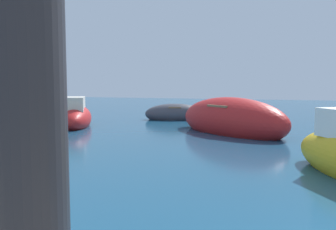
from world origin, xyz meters
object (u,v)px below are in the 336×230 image
moored_boat_4 (175,114)px  moored_boat_6 (76,117)px  moored_boat_1 (0,133)px  moored_boat_3 (231,120)px

moored_boat_4 → moored_boat_6: 5.45m
moored_boat_4 → moored_boat_6: size_ratio=0.81×
moored_boat_1 → moored_boat_4: (2.37, 10.16, -0.22)m
moored_boat_6 → moored_boat_1: bearing=163.9°
moored_boat_3 → moored_boat_4: bearing=-11.6°
moored_boat_1 → moored_boat_4: 10.44m
moored_boat_1 → moored_boat_3: size_ratio=0.81×
moored_boat_1 → moored_boat_3: (5.98, 5.93, -0.02)m
moored_boat_3 → moored_boat_6: 7.20m
moored_boat_1 → moored_boat_6: 6.18m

